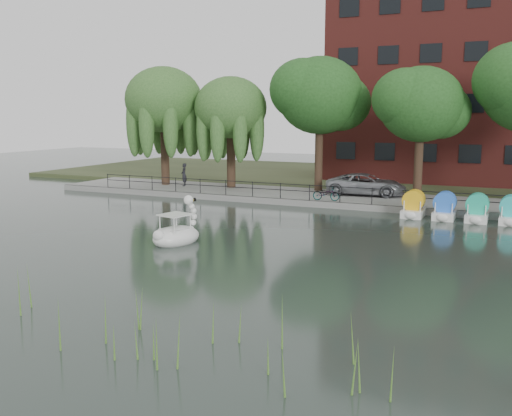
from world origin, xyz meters
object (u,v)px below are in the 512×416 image
Objects in this scene: swan_boat at (177,233)px; pedestrian at (184,173)px; bicycle at (326,193)px; minivan at (366,183)px.

pedestrian is at bearing 134.23° from swan_boat.
swan_boat is (9.17, -15.45, -0.93)m from pedestrian.
pedestrian is 17.99m from swan_boat.
swan_boat is (-3.00, -12.74, -0.44)m from bicycle.
swan_boat is (-4.68, -16.20, -0.78)m from minivan.
pedestrian is at bearing 87.60° from minivan.
swan_boat reaches higher than bicycle.
pedestrian reaches higher than minivan.
bicycle is 0.62× the size of swan_boat.
minivan is 3.87m from bicycle.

